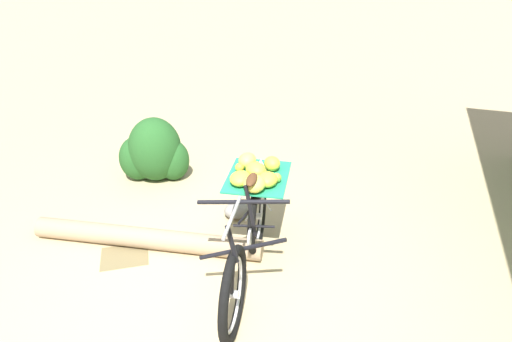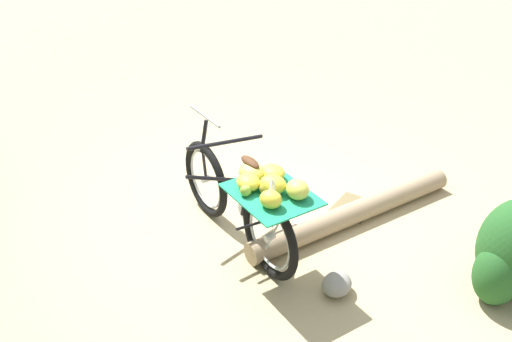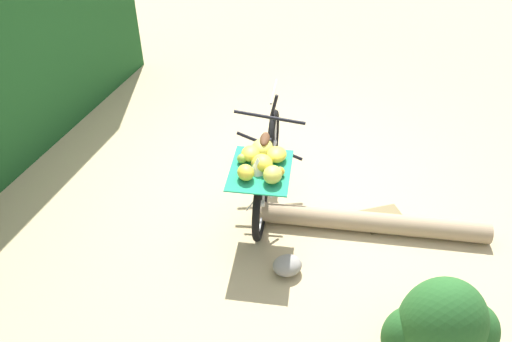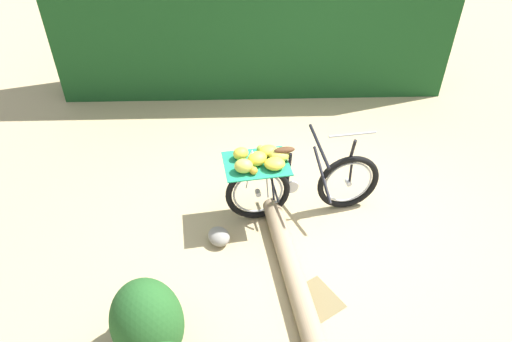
# 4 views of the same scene
# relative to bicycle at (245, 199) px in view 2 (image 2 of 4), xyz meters

# --- Properties ---
(ground_plane) EXTENTS (60.00, 60.00, 0.00)m
(ground_plane) POSITION_rel_bicycle_xyz_m (-0.25, -0.36, -0.52)
(ground_plane) COLOR tan
(bicycle) EXTENTS (1.01, 1.75, 1.03)m
(bicycle) POSITION_rel_bicycle_xyz_m (0.00, 0.00, 0.00)
(bicycle) COLOR black
(bicycle) RESTS_ON ground_plane
(fallen_log) EXTENTS (2.16, 1.09, 0.20)m
(fallen_log) POSITION_rel_bicycle_xyz_m (-0.89, 0.60, -0.42)
(fallen_log) COLOR #9E8466
(fallen_log) RESTS_ON ground_plane
(path_stone) EXTENTS (0.27, 0.22, 0.17)m
(path_stone) POSITION_rel_bicycle_xyz_m (0.06, 0.90, -0.44)
(path_stone) COLOR gray
(path_stone) RESTS_ON ground_plane
(leaf_litter_patch) EXTENTS (0.44, 0.36, 0.01)m
(leaf_litter_patch) POSITION_rel_bicycle_xyz_m (-1.11, 0.50, -0.52)
(leaf_litter_patch) COLOR olive
(leaf_litter_patch) RESTS_ON ground_plane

